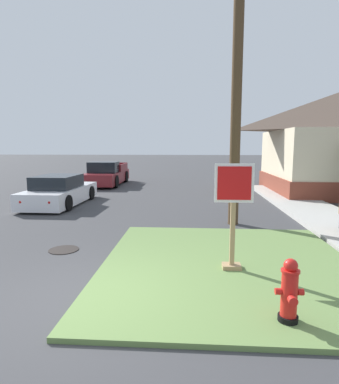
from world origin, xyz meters
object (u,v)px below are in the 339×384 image
at_px(fire_hydrant, 289,292).
at_px(pickup_truck_maroon, 106,175).
at_px(parked_sedan_white, 60,192).
at_px(utility_pole, 238,38).
at_px(stop_sign, 233,219).
at_px(manhole_cover, 64,250).

relative_size(fire_hydrant, pickup_truck_maroon, 0.17).
xyz_separation_m(parked_sedan_white, utility_pole, (6.85, -2.95, 5.07)).
relative_size(stop_sign, parked_sedan_white, 0.46).
height_order(pickup_truck_maroon, utility_pole, utility_pole).
bearing_deg(fire_hydrant, parked_sedan_white, 127.73).
bearing_deg(manhole_cover, parked_sedan_white, 113.03).
bearing_deg(manhole_cover, utility_pole, 33.72).
height_order(fire_hydrant, stop_sign, stop_sign).
relative_size(fire_hydrant, parked_sedan_white, 0.20).
bearing_deg(utility_pole, pickup_truck_maroon, 124.12).
xyz_separation_m(stop_sign, pickup_truck_maroon, (-6.14, 13.87, -0.47)).
relative_size(parked_sedan_white, utility_pole, 0.41).
xyz_separation_m(stop_sign, utility_pole, (0.53, 4.03, 4.53)).
bearing_deg(utility_pole, parked_sedan_white, 156.72).
height_order(fire_hydrant, manhole_cover, fire_hydrant).
bearing_deg(manhole_cover, stop_sign, -16.26).
bearing_deg(fire_hydrant, pickup_truck_maroon, 112.96).
height_order(stop_sign, parked_sedan_white, stop_sign).
height_order(stop_sign, pickup_truck_maroon, stop_sign).
distance_m(fire_hydrant, manhole_cover, 5.33).
relative_size(parked_sedan_white, pickup_truck_maroon, 0.87).
relative_size(pickup_truck_maroon, utility_pole, 0.47).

